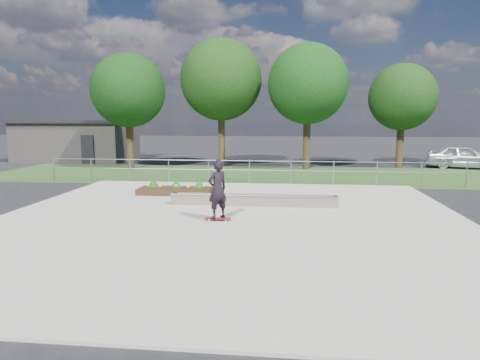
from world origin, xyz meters
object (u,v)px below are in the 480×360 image
object	(u,v)px
skateboarder	(217,189)
planter_bed	(175,189)
grind_ledge	(253,200)
parked_car	(464,157)

from	to	relation	value
skateboarder	planter_bed	bearing A→B (deg)	119.46
grind_ledge	planter_bed	distance (m)	4.02
skateboarder	grind_ledge	bearing A→B (deg)	69.15
grind_ledge	planter_bed	bearing A→B (deg)	148.89
parked_car	planter_bed	bearing A→B (deg)	142.37
planter_bed	skateboarder	distance (m)	5.20
planter_bed	skateboarder	bearing A→B (deg)	-60.54
skateboarder	parked_car	xyz separation A→B (m)	(13.27, 15.59, -0.29)
parked_car	grind_ledge	bearing A→B (deg)	154.11
grind_ledge	skateboarder	world-z (taller)	skateboarder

